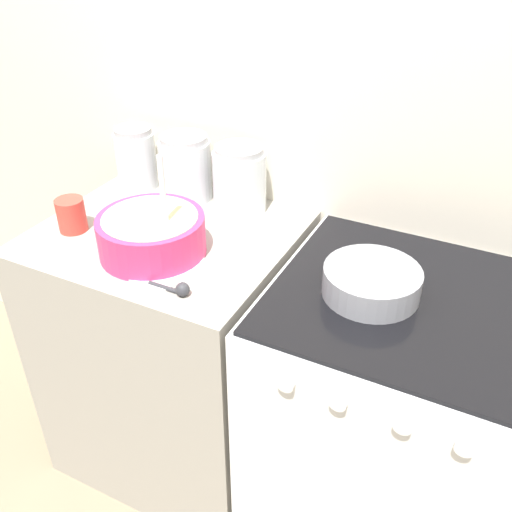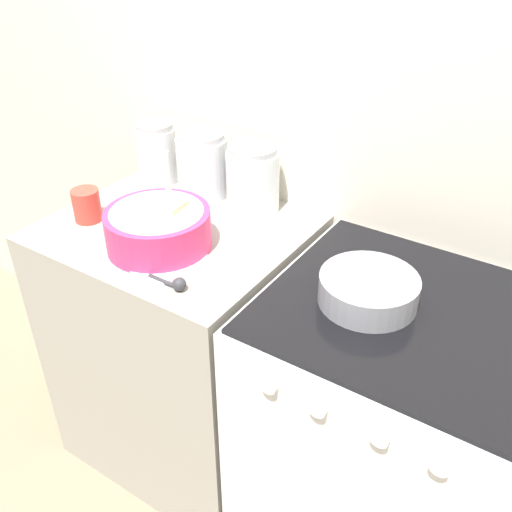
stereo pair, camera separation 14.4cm
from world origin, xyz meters
TOP-DOWN VIEW (x-y plane):
  - wall_back at (0.00, 0.67)m, footprint 4.47×0.05m
  - countertop_cabinet at (-0.37, 0.32)m, footprint 0.73×0.64m
  - stove at (0.37, 0.32)m, footprint 0.70×0.66m
  - mixing_bowl at (-0.33, 0.21)m, footprint 0.29×0.29m
  - baking_pan at (0.27, 0.29)m, footprint 0.24×0.24m
  - storage_jar_left at (-0.62, 0.54)m, footprint 0.13×0.13m
  - storage_jar_middle at (-0.43, 0.54)m, footprint 0.16×0.16m
  - storage_jar_right at (-0.23, 0.54)m, footprint 0.16×0.16m
  - tin_can at (-0.61, 0.21)m, footprint 0.08×0.08m
  - recipe_page at (-0.29, 0.17)m, footprint 0.29×0.27m
  - measuring_spoon at (-0.16, 0.08)m, footprint 0.12×0.04m

SIDE VIEW (x-z plane):
  - stove at x=0.37m, z-range 0.00..0.93m
  - countertop_cabinet at x=-0.37m, z-range 0.00..0.93m
  - recipe_page at x=-0.29m, z-range 0.93..0.93m
  - measuring_spoon at x=-0.16m, z-range 0.93..0.96m
  - baking_pan at x=0.27m, z-range 0.93..1.00m
  - tin_can at x=-0.61m, z-range 0.93..1.03m
  - mixing_bowl at x=-0.33m, z-range 0.84..1.14m
  - storage_jar_left at x=-0.62m, z-range 0.91..1.12m
  - storage_jar_right at x=-0.23m, z-range 0.91..1.12m
  - storage_jar_middle at x=-0.43m, z-range 0.91..1.12m
  - wall_back at x=0.00m, z-range 0.00..2.40m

